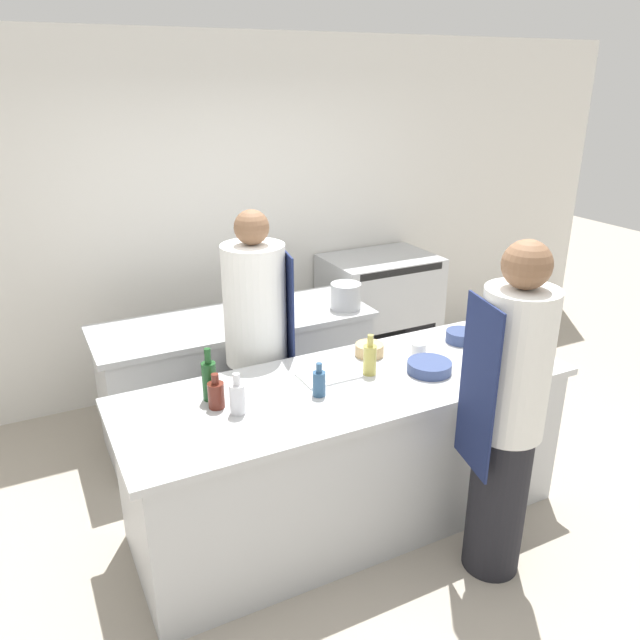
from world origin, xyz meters
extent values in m
plane|color=#A89E8E|center=(0.00, 0.00, 0.00)|extent=(16.00, 16.00, 0.00)
cube|color=silver|center=(0.00, 2.13, 1.40)|extent=(8.00, 0.06, 2.80)
cube|color=#B7BABC|center=(0.00, 0.00, 0.43)|extent=(2.45, 0.85, 0.86)
cube|color=#B7BABC|center=(0.00, 0.00, 0.88)|extent=(2.55, 0.89, 0.04)
cube|color=#B7BABC|center=(-0.24, 1.20, 0.43)|extent=(1.86, 0.67, 0.86)
cube|color=#B7BABC|center=(-0.24, 1.20, 0.88)|extent=(1.94, 0.70, 0.04)
cube|color=#B7BABC|center=(1.29, 1.74, 0.51)|extent=(0.95, 0.68, 1.02)
cube|color=black|center=(1.29, 1.40, 0.28)|extent=(0.76, 0.01, 0.36)
cube|color=black|center=(1.29, 1.40, 0.98)|extent=(0.81, 0.01, 0.06)
cylinder|color=black|center=(0.51, -0.69, 0.42)|extent=(0.30, 0.30, 0.83)
cylinder|color=silver|center=(0.51, -0.69, 1.21)|extent=(0.35, 0.35, 0.75)
cube|color=#19234C|center=(0.33, -0.65, 1.10)|extent=(0.09, 0.33, 0.87)
sphere|color=brown|center=(0.51, -0.69, 1.70)|extent=(0.23, 0.23, 0.23)
cylinder|color=black|center=(-0.28, 0.68, 0.41)|extent=(0.33, 0.33, 0.81)
cylinder|color=white|center=(-0.28, 0.68, 1.19)|extent=(0.38, 0.38, 0.75)
cube|color=#19234C|center=(-0.08, 0.65, 1.08)|extent=(0.08, 0.36, 0.86)
sphere|color=brown|center=(-0.28, 0.68, 1.66)|extent=(0.21, 0.21, 0.21)
cylinder|color=#19471E|center=(-0.74, 0.17, 1.01)|extent=(0.08, 0.08, 0.21)
cylinder|color=#19471E|center=(-0.74, 0.17, 1.15)|extent=(0.03, 0.03, 0.08)
cylinder|color=#5B2319|center=(-0.73, 0.07, 0.97)|extent=(0.08, 0.08, 0.14)
cylinder|color=#5B2319|center=(-0.73, 0.07, 1.07)|extent=(0.04, 0.04, 0.05)
cylinder|color=#B2A84C|center=(0.16, 0.04, 0.99)|extent=(0.07, 0.07, 0.17)
cylinder|color=#B2A84C|center=(0.16, 0.04, 1.11)|extent=(0.03, 0.03, 0.07)
cylinder|color=silver|center=(-0.66, -0.03, 0.98)|extent=(0.08, 0.08, 0.16)
cylinder|color=silver|center=(-0.66, -0.03, 1.09)|extent=(0.04, 0.04, 0.06)
cylinder|color=black|center=(0.78, -0.11, 1.01)|extent=(0.07, 0.07, 0.21)
cylinder|color=black|center=(0.78, -0.11, 1.16)|extent=(0.03, 0.03, 0.08)
cylinder|color=#2D5175|center=(-0.21, -0.05, 0.97)|extent=(0.07, 0.07, 0.13)
cylinder|color=#2D5175|center=(-0.21, -0.05, 1.06)|extent=(0.03, 0.03, 0.05)
cylinder|color=navy|center=(0.48, -0.09, 0.94)|extent=(0.25, 0.25, 0.06)
cylinder|color=navy|center=(0.91, 0.17, 0.94)|extent=(0.19, 0.19, 0.07)
cylinder|color=tan|center=(0.29, 0.26, 0.94)|extent=(0.17, 0.17, 0.07)
cylinder|color=white|center=(0.55, 0.12, 0.94)|extent=(0.09, 0.09, 0.08)
cube|color=white|center=(-0.06, 0.12, 0.91)|extent=(0.33, 0.21, 0.01)
cylinder|color=#B7BABC|center=(0.56, 1.04, 1.00)|extent=(0.22, 0.22, 0.19)
camera|label=1|loc=(-1.53, -2.66, 2.49)|focal=35.00mm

